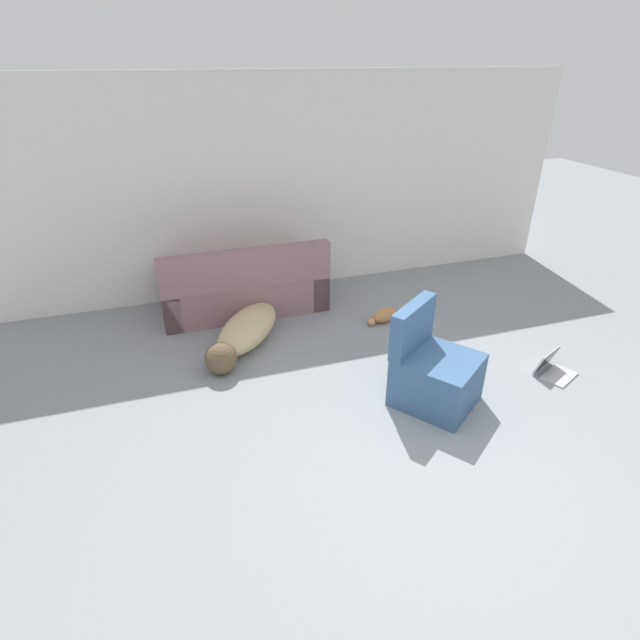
{
  "coord_description": "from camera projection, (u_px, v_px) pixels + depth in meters",
  "views": [
    {
      "loc": [
        -1.64,
        -2.34,
        2.76
      ],
      "look_at": [
        -0.32,
        1.65,
        0.51
      ],
      "focal_mm": 28.0,
      "sensor_mm": 36.0,
      "label": 1
    }
  ],
  "objects": [
    {
      "name": "couch",
      "position": [
        244.0,
        288.0,
        5.95
      ],
      "size": [
        1.92,
        0.85,
        0.87
      ],
      "rotation": [
        0.0,
        0.0,
        3.15
      ],
      "color": "gray",
      "rests_on": "ground_plane"
    },
    {
      "name": "ground_plane",
      "position": [
        430.0,
        473.0,
        3.71
      ],
      "size": [
        20.0,
        20.0,
        0.0
      ],
      "primitive_type": "plane",
      "color": "gray"
    },
    {
      "name": "cat",
      "position": [
        384.0,
        316.0,
        5.76
      ],
      "size": [
        0.49,
        0.23,
        0.16
      ],
      "rotation": [
        0.0,
        0.0,
        3.37
      ],
      "color": "#BC7A47",
      "rests_on": "ground_plane"
    },
    {
      "name": "wall_back",
      "position": [
        293.0,
        186.0,
        6.16
      ],
      "size": [
        7.4,
        0.06,
        2.61
      ],
      "color": "silver",
      "rests_on": "ground_plane"
    },
    {
      "name": "dog",
      "position": [
        244.0,
        332.0,
        5.25
      ],
      "size": [
        1.09,
        1.42,
        0.32
      ],
      "rotation": [
        0.0,
        0.0,
        4.1
      ],
      "color": "tan",
      "rests_on": "ground_plane"
    },
    {
      "name": "side_chair",
      "position": [
        433.0,
        372.0,
        4.35
      ],
      "size": [
        0.88,
        0.89,
        0.89
      ],
      "rotation": [
        0.0,
        0.0,
        0.62
      ],
      "color": "#385B84",
      "rests_on": "ground_plane"
    },
    {
      "name": "laptop_open",
      "position": [
        552.0,
        366.0,
        4.83
      ],
      "size": [
        0.45,
        0.42,
        0.23
      ],
      "rotation": [
        0.0,
        0.0,
        0.43
      ],
      "color": "#B7B7BC",
      "rests_on": "ground_plane"
    }
  ]
}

